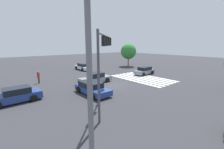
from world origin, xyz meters
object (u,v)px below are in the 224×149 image
object	(u,v)px
car_3	(83,67)
car_4	(15,95)
traffic_signal_mast	(105,51)
tree_corner_a	(128,51)
car_2	(95,78)
car_1	(92,88)
street_light_pole_a	(90,91)
car_5	(144,71)
pedestrian	(38,77)

from	to	relation	value
car_3	car_4	xyz separation A→B (m)	(-12.53, 14.34, 0.01)
traffic_signal_mast	tree_corner_a	bearing A→B (deg)	-5.58
car_2	car_4	xyz separation A→B (m)	(-1.39, 10.28, 0.02)
car_1	street_light_pole_a	xyz separation A→B (m)	(-10.73, 6.73, 3.71)
traffic_signal_mast	car_2	xyz separation A→B (m)	(7.65, -4.01, -4.37)
car_4	street_light_pole_a	distance (m)	13.84
car_3	car_4	distance (m)	19.05
car_5	street_light_pole_a	size ratio (longest dim) A/B	0.60
car_1	tree_corner_a	bearing A→B (deg)	122.01
pedestrian	car_5	bearing A→B (deg)	26.68
car_4	street_light_pole_a	world-z (taller)	street_light_pole_a
traffic_signal_mast	car_4	xyz separation A→B (m)	(6.26, 6.27, -4.36)
car_2	street_light_pole_a	world-z (taller)	street_light_pole_a
car_5	car_3	bearing A→B (deg)	-63.53
car_3	car_4	size ratio (longest dim) A/B	1.04
car_3	car_4	world-z (taller)	car_4
pedestrian	street_light_pole_a	xyz separation A→B (m)	(-19.65, 3.29, 3.37)
traffic_signal_mast	car_4	distance (m)	9.87
car_4	tree_corner_a	size ratio (longest dim) A/B	0.82
car_2	car_3	distance (m)	11.86
traffic_signal_mast	car_2	world-z (taller)	traffic_signal_mast
car_4	tree_corner_a	xyz separation A→B (m)	(10.07, -26.13, 3.08)
car_5	pedestrian	world-z (taller)	pedestrian
pedestrian	car_4	bearing A→B (deg)	-75.29
car_1	car_3	world-z (taller)	car_3
car_5	pedestrian	size ratio (longest dim) A/B	2.42
car_4	traffic_signal_mast	bearing A→B (deg)	134.19
car_4	car_5	world-z (taller)	car_4
street_light_pole_a	car_3	bearing A→B (deg)	-28.28
car_5	tree_corner_a	distance (m)	11.32
traffic_signal_mast	tree_corner_a	world-z (taller)	traffic_signal_mast
car_2	car_4	world-z (taller)	car_2
street_light_pole_a	traffic_signal_mast	bearing A→B (deg)	-39.52
car_1	car_2	size ratio (longest dim) A/B	1.00
car_1	car_5	distance (m)	13.95
traffic_signal_mast	car_3	world-z (taller)	traffic_signal_mast
street_light_pole_a	car_2	bearing A→B (deg)	-33.78
car_5	street_light_pole_a	xyz separation A→B (m)	(-13.94, 20.31, 3.69)
car_3	car_5	bearing A→B (deg)	-149.84
car_3	pedestrian	bearing A→B (deg)	122.30
street_light_pole_a	tree_corner_a	bearing A→B (deg)	-47.68
car_1	car_5	xyz separation A→B (m)	(3.22, -13.58, 0.02)
car_1	car_5	world-z (taller)	car_5
car_3	car_5	size ratio (longest dim) A/B	1.13
car_2	street_light_pole_a	xyz separation A→B (m)	(-14.73, 9.85, 3.70)
pedestrian	tree_corner_a	bearing A→B (deg)	54.73
car_4	pedestrian	size ratio (longest dim) A/B	2.64
car_1	car_2	world-z (taller)	car_2
car_2	car_3	world-z (taller)	car_2
car_3	pedestrian	size ratio (longest dim) A/B	2.75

